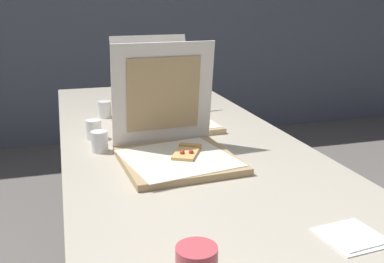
{
  "coord_description": "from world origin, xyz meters",
  "views": [
    {
      "loc": [
        -0.41,
        -1.0,
        1.24
      ],
      "look_at": [
        0.02,
        0.44,
        0.8
      ],
      "focal_mm": 41.41,
      "sensor_mm": 36.0,
      "label": 1
    }
  ],
  "objects_px": {
    "cup_white_near_center": "(100,142)",
    "napkin_pile": "(352,236)",
    "cup_white_far": "(105,109)",
    "pizza_box_front": "(175,145)",
    "pizza_box_middle": "(166,112)",
    "cup_white_mid": "(94,130)",
    "table": "(175,147)"
  },
  "relations": [
    {
      "from": "table",
      "to": "cup_white_mid",
      "type": "bearing_deg",
      "value": 171.74
    },
    {
      "from": "table",
      "to": "pizza_box_front",
      "type": "xyz_separation_m",
      "value": [
        -0.07,
        -0.27,
        0.1
      ]
    },
    {
      "from": "table",
      "to": "cup_white_far",
      "type": "distance_m",
      "value": 0.44
    },
    {
      "from": "cup_white_far",
      "to": "cup_white_near_center",
      "type": "distance_m",
      "value": 0.48
    },
    {
      "from": "table",
      "to": "cup_white_mid",
      "type": "xyz_separation_m",
      "value": [
        -0.31,
        0.04,
        0.08
      ]
    },
    {
      "from": "cup_white_mid",
      "to": "cup_white_far",
      "type": "distance_m",
      "value": 0.33
    },
    {
      "from": "table",
      "to": "cup_white_mid",
      "type": "height_order",
      "value": "cup_white_mid"
    },
    {
      "from": "table",
      "to": "pizza_box_middle",
      "type": "relative_size",
      "value": 4.28
    },
    {
      "from": "table",
      "to": "cup_white_far",
      "type": "relative_size",
      "value": 29.97
    },
    {
      "from": "pizza_box_middle",
      "to": "cup_white_near_center",
      "type": "height_order",
      "value": "pizza_box_middle"
    },
    {
      "from": "pizza_box_front",
      "to": "pizza_box_middle",
      "type": "relative_size",
      "value": 0.76
    },
    {
      "from": "cup_white_near_center",
      "to": "cup_white_mid",
      "type": "bearing_deg",
      "value": 92.47
    },
    {
      "from": "cup_white_mid",
      "to": "table",
      "type": "bearing_deg",
      "value": -8.26
    },
    {
      "from": "pizza_box_middle",
      "to": "cup_white_mid",
      "type": "relative_size",
      "value": 7.01
    },
    {
      "from": "cup_white_far",
      "to": "cup_white_near_center",
      "type": "xyz_separation_m",
      "value": [
        -0.07,
        -0.48,
        0.0
      ]
    },
    {
      "from": "cup_white_mid",
      "to": "cup_white_far",
      "type": "bearing_deg",
      "value": 77.1
    },
    {
      "from": "cup_white_mid",
      "to": "napkin_pile",
      "type": "bearing_deg",
      "value": -61.83
    },
    {
      "from": "pizza_box_middle",
      "to": "pizza_box_front",
      "type": "bearing_deg",
      "value": -103.35
    },
    {
      "from": "pizza_box_middle",
      "to": "napkin_pile",
      "type": "xyz_separation_m",
      "value": [
        0.18,
        -1.04,
        -0.05
      ]
    },
    {
      "from": "table",
      "to": "pizza_box_middle",
      "type": "bearing_deg",
      "value": 88.38
    },
    {
      "from": "pizza_box_front",
      "to": "cup_white_far",
      "type": "relative_size",
      "value": 5.32
    },
    {
      "from": "cup_white_near_center",
      "to": "table",
      "type": "bearing_deg",
      "value": 20.74
    },
    {
      "from": "table",
      "to": "pizza_box_middle",
      "type": "height_order",
      "value": "pizza_box_middle"
    },
    {
      "from": "cup_white_far",
      "to": "cup_white_near_center",
      "type": "bearing_deg",
      "value": -97.91
    },
    {
      "from": "napkin_pile",
      "to": "pizza_box_front",
      "type": "bearing_deg",
      "value": 112.92
    },
    {
      "from": "cup_white_near_center",
      "to": "napkin_pile",
      "type": "relative_size",
      "value": 0.53
    },
    {
      "from": "table",
      "to": "pizza_box_front",
      "type": "bearing_deg",
      "value": -104.27
    },
    {
      "from": "pizza_box_front",
      "to": "cup_white_near_center",
      "type": "height_order",
      "value": "pizza_box_front"
    },
    {
      "from": "pizza_box_front",
      "to": "cup_white_mid",
      "type": "distance_m",
      "value": 0.4
    },
    {
      "from": "napkin_pile",
      "to": "pizza_box_middle",
      "type": "bearing_deg",
      "value": 99.56
    },
    {
      "from": "cup_white_far",
      "to": "napkin_pile",
      "type": "bearing_deg",
      "value": -71.38
    },
    {
      "from": "pizza_box_front",
      "to": "cup_white_far",
      "type": "xyz_separation_m",
      "value": [
        -0.16,
        0.64,
        -0.02
      ]
    }
  ]
}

